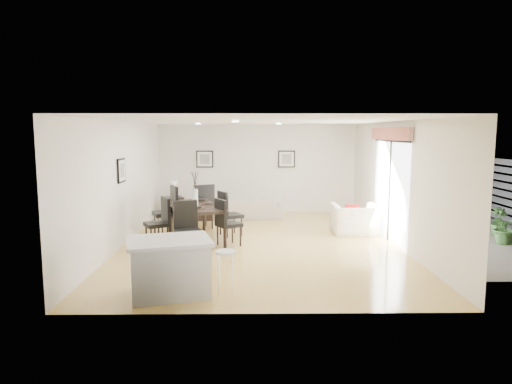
{
  "coord_description": "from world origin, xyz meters",
  "views": [
    {
      "loc": [
        -0.21,
        -9.96,
        2.46
      ],
      "look_at": [
        -0.08,
        0.4,
        1.1
      ],
      "focal_mm": 32.0,
      "sensor_mm": 36.0,
      "label": 1
    }
  ],
  "objects_px": {
    "coffee_table": "(197,213)",
    "bar_stool": "(226,257)",
    "dining_chair_enear": "(225,220)",
    "dining_chair_wfar": "(169,208)",
    "kitchen_island": "(170,267)",
    "dining_chair_head": "(187,225)",
    "dining_chair_efar": "(227,211)",
    "sofa": "(249,209)",
    "dining_chair_foot": "(203,204)",
    "armchair": "(355,219)",
    "dining_table": "(195,209)",
    "side_table": "(175,207)",
    "dining_chair_wnear": "(161,219)"
  },
  "relations": [
    {
      "from": "dining_table",
      "to": "coffee_table",
      "type": "distance_m",
      "value": 2.59
    },
    {
      "from": "dining_chair_efar",
      "to": "bar_stool",
      "type": "bearing_deg",
      "value": 153.98
    },
    {
      "from": "dining_table",
      "to": "dining_chair_wfar",
      "type": "xyz_separation_m",
      "value": [
        -0.69,
        0.53,
        -0.07
      ]
    },
    {
      "from": "armchair",
      "to": "bar_stool",
      "type": "height_order",
      "value": "armchair"
    },
    {
      "from": "sofa",
      "to": "dining_chair_head",
      "type": "xyz_separation_m",
      "value": [
        -1.26,
        -3.87,
        0.33
      ]
    },
    {
      "from": "dining_table",
      "to": "dining_chair_wnear",
      "type": "xyz_separation_m",
      "value": [
        -0.71,
        -0.45,
        -0.15
      ]
    },
    {
      "from": "dining_chair_efar",
      "to": "side_table",
      "type": "height_order",
      "value": "dining_chair_efar"
    },
    {
      "from": "dining_chair_foot",
      "to": "bar_stool",
      "type": "height_order",
      "value": "dining_chair_foot"
    },
    {
      "from": "armchair",
      "to": "side_table",
      "type": "bearing_deg",
      "value": -25.07
    },
    {
      "from": "dining_chair_head",
      "to": "bar_stool",
      "type": "relative_size",
      "value": 1.61
    },
    {
      "from": "dining_chair_efar",
      "to": "sofa",
      "type": "bearing_deg",
      "value": -41.78
    },
    {
      "from": "sofa",
      "to": "dining_table",
      "type": "height_order",
      "value": "dining_table"
    },
    {
      "from": "dining_table",
      "to": "coffee_table",
      "type": "relative_size",
      "value": 2.3
    },
    {
      "from": "armchair",
      "to": "kitchen_island",
      "type": "distance_m",
      "value": 5.62
    },
    {
      "from": "dining_chair_wfar",
      "to": "dining_chair_enear",
      "type": "xyz_separation_m",
      "value": [
        1.4,
        -1.07,
        -0.08
      ]
    },
    {
      "from": "dining_chair_enear",
      "to": "coffee_table",
      "type": "bearing_deg",
      "value": -13.07
    },
    {
      "from": "sofa",
      "to": "armchair",
      "type": "distance_m",
      "value": 3.28
    },
    {
      "from": "dining_chair_wfar",
      "to": "dining_chair_efar",
      "type": "bearing_deg",
      "value": 63.25
    },
    {
      "from": "side_table",
      "to": "dining_chair_foot",
      "type": "bearing_deg",
      "value": -58.77
    },
    {
      "from": "dining_chair_foot",
      "to": "kitchen_island",
      "type": "xyz_separation_m",
      "value": [
        -0.02,
        -4.75,
        -0.21
      ]
    },
    {
      "from": "dining_chair_enear",
      "to": "kitchen_island",
      "type": "distance_m",
      "value": 3.07
    },
    {
      "from": "dining_chair_enear",
      "to": "bar_stool",
      "type": "xyz_separation_m",
      "value": [
        0.17,
        -2.99,
        0.0
      ]
    },
    {
      "from": "dining_chair_wfar",
      "to": "dining_chair_head",
      "type": "xyz_separation_m",
      "value": [
        0.66,
        -1.75,
        -0.05
      ]
    },
    {
      "from": "dining_chair_foot",
      "to": "side_table",
      "type": "relative_size",
      "value": 1.9
    },
    {
      "from": "dining_table",
      "to": "dining_chair_efar",
      "type": "relative_size",
      "value": 2.03
    },
    {
      "from": "armchair",
      "to": "dining_chair_wnear",
      "type": "height_order",
      "value": "dining_chair_wnear"
    },
    {
      "from": "dining_chair_wfar",
      "to": "side_table",
      "type": "xyz_separation_m",
      "value": [
        -0.25,
        2.33,
        -0.36
      ]
    },
    {
      "from": "dining_chair_wfar",
      "to": "coffee_table",
      "type": "xyz_separation_m",
      "value": [
        0.42,
        1.98,
        -0.47
      ]
    },
    {
      "from": "dining_chair_wfar",
      "to": "dining_chair_efar",
      "type": "xyz_separation_m",
      "value": [
        1.39,
        -0.08,
        -0.06
      ]
    },
    {
      "from": "dining_chair_head",
      "to": "kitchen_island",
      "type": "distance_m",
      "value": 2.31
    },
    {
      "from": "sofa",
      "to": "dining_chair_wnear",
      "type": "bearing_deg",
      "value": 49.3
    },
    {
      "from": "dining_chair_head",
      "to": "kitchen_island",
      "type": "relative_size",
      "value": 0.76
    },
    {
      "from": "dining_chair_enear",
      "to": "bar_stool",
      "type": "bearing_deg",
      "value": 152.37
    },
    {
      "from": "coffee_table",
      "to": "bar_stool",
      "type": "bearing_deg",
      "value": -84.07
    },
    {
      "from": "dining_table",
      "to": "side_table",
      "type": "relative_size",
      "value": 3.59
    },
    {
      "from": "dining_chair_foot",
      "to": "side_table",
      "type": "bearing_deg",
      "value": -88.22
    },
    {
      "from": "armchair",
      "to": "dining_chair_foot",
      "type": "distance_m",
      "value": 3.81
    },
    {
      "from": "dining_chair_head",
      "to": "dining_chair_foot",
      "type": "distance_m",
      "value": 2.44
    },
    {
      "from": "dining_chair_wfar",
      "to": "kitchen_island",
      "type": "relative_size",
      "value": 0.83
    },
    {
      "from": "dining_chair_wnear",
      "to": "dining_chair_enear",
      "type": "bearing_deg",
      "value": 57.65
    },
    {
      "from": "dining_chair_efar",
      "to": "dining_chair_foot",
      "type": "height_order",
      "value": "dining_chair_foot"
    },
    {
      "from": "armchair",
      "to": "kitchen_island",
      "type": "height_order",
      "value": "kitchen_island"
    },
    {
      "from": "sofa",
      "to": "bar_stool",
      "type": "relative_size",
      "value": 2.81
    },
    {
      "from": "armchair",
      "to": "dining_chair_wfar",
      "type": "bearing_deg",
      "value": 1.34
    },
    {
      "from": "dining_table",
      "to": "dining_chair_wfar",
      "type": "relative_size",
      "value": 1.83
    },
    {
      "from": "armchair",
      "to": "side_table",
      "type": "height_order",
      "value": "armchair"
    },
    {
      "from": "coffee_table",
      "to": "bar_stool",
      "type": "distance_m",
      "value": 6.16
    },
    {
      "from": "dining_table",
      "to": "kitchen_island",
      "type": "relative_size",
      "value": 1.52
    },
    {
      "from": "dining_chair_efar",
      "to": "dining_chair_foot",
      "type": "distance_m",
      "value": 1.02
    },
    {
      "from": "dining_chair_wfar",
      "to": "dining_chair_enear",
      "type": "distance_m",
      "value": 1.76
    }
  ]
}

